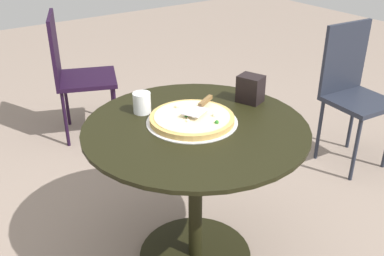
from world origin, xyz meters
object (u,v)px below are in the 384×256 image
at_px(patio_chair_corner, 74,69).
at_px(patio_chair_far, 352,86).
at_px(drinking_cup, 142,103).
at_px(napkin_dispenser, 250,89).
at_px(pizza_server, 200,106).
at_px(patio_table, 196,166).
at_px(pizza_on_tray, 192,119).

bearing_deg(patio_chair_corner, patio_chair_far, 134.30).
relative_size(drinking_cup, napkin_dispenser, 0.73).
bearing_deg(patio_chair_corner, napkin_dispenser, 101.67).
bearing_deg(napkin_dispenser, pizza_server, -109.59).
bearing_deg(patio_table, patio_chair_corner, -91.70).
height_order(patio_table, patio_chair_corner, patio_chair_corner).
relative_size(pizza_server, drinking_cup, 2.25).
bearing_deg(patio_chair_corner, pizza_server, 90.70).
height_order(drinking_cup, patio_chair_far, patio_chair_far).
bearing_deg(drinking_cup, pizza_server, 134.65).
xyz_separation_m(pizza_on_tray, pizza_server, (-0.06, -0.02, 0.04)).
relative_size(patio_chair_far, patio_chair_corner, 1.01).
distance_m(patio_table, pizza_on_tray, 0.22).
bearing_deg(napkin_dispenser, patio_chair_corner, 171.25).
xyz_separation_m(napkin_dispenser, patio_chair_corner, (0.31, -1.49, -0.27)).
bearing_deg(patio_chair_corner, pizza_on_tray, 88.48).
xyz_separation_m(pizza_server, patio_chair_corner, (0.02, -1.49, -0.26)).
relative_size(pizza_on_tray, drinking_cup, 4.23).
bearing_deg(patio_table, pizza_server, -139.23).
bearing_deg(pizza_on_tray, patio_table, 80.68).
bearing_deg(pizza_on_tray, drinking_cup, -58.76).
distance_m(patio_table, patio_chair_corner, 1.55).
bearing_deg(patio_chair_far, patio_chair_corner, -45.70).
distance_m(drinking_cup, patio_chair_corner, 1.34).
distance_m(pizza_on_tray, pizza_server, 0.07).
xyz_separation_m(pizza_on_tray, napkin_dispenser, (-0.35, -0.02, 0.05)).
relative_size(patio_table, napkin_dispenser, 7.52).
relative_size(pizza_on_tray, pizza_server, 1.88).
distance_m(napkin_dispenser, patio_chair_far, 1.05).
height_order(pizza_server, napkin_dispenser, napkin_dispenser).
height_order(patio_table, drinking_cup, drinking_cup).
height_order(pizza_on_tray, napkin_dispenser, napkin_dispenser).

